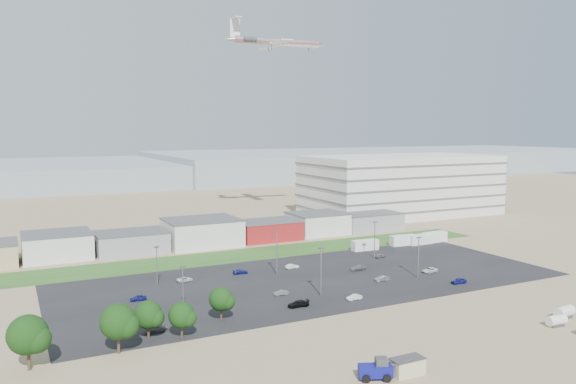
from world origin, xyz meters
TOP-DOWN VIEW (x-y plane):
  - ground at (0.00, 0.00)m, footprint 700.00×700.00m
  - parking_lot at (5.00, 20.00)m, footprint 120.00×50.00m
  - grass_strip at (0.00, 52.00)m, footprint 160.00×16.00m
  - hills_backdrop at (40.00, 315.00)m, footprint 700.00×200.00m
  - building_row at (-17.00, 71.00)m, footprint 170.00×20.00m
  - parking_garage at (90.00, 95.00)m, footprint 80.00×40.00m
  - portable_shed at (-8.32, -32.64)m, footprint 5.12×2.66m
  - telehandler at (-13.43, -31.76)m, footprint 8.16×5.43m
  - storage_tank_nw at (29.26, -28.50)m, footprint 3.90×2.18m
  - storage_tank_ne at (34.52, -26.16)m, footprint 4.35×2.50m
  - box_trailer_a at (35.22, 41.70)m, footprint 8.37×2.95m
  - box_trailer_b at (49.94, 42.40)m, footprint 8.56×3.22m
  - box_trailer_c at (55.62, 41.16)m, footprint 8.31×2.73m
  - box_trailer_d at (62.18, 41.86)m, footprint 8.78×3.16m
  - tree_far_left at (-57.98, -5.82)m, footprint 6.42×6.42m
  - tree_left at (-44.82, -5.34)m, footprint 6.19×6.19m
  - tree_mid at (-39.15, -1.40)m, footprint 5.13×5.13m
  - tree_right at (-33.88, -3.45)m, footprint 4.83×4.83m
  - tree_near at (-24.68, 2.09)m, footprint 4.83×4.83m
  - lightpole_front_l at (-29.90, 9.24)m, footprint 1.11×0.46m
  - lightpole_front_m at (0.19, 7.48)m, footprint 1.25×0.52m
  - lightpole_front_r at (28.95, 9.89)m, footprint 1.17×0.49m
  - lightpole_back_l at (-29.97, 30.13)m, footprint 1.11×0.46m
  - lightpole_back_m at (-0.58, 28.05)m, footprint 1.29×0.54m
  - lightpole_back_r at (31.47, 31.60)m, footprint 1.23×0.51m
  - airliner at (37.34, 106.96)m, footprint 45.29×33.43m
  - parked_car_0 at (34.81, 12.34)m, footprint 4.51×2.39m
  - parked_car_1 at (19.19, 11.21)m, footprint 3.69×1.41m
  - parked_car_2 at (33.96, 1.28)m, footprint 3.90×1.73m
  - parked_car_3 at (-7.83, 2.76)m, footprint 4.63×2.15m
  - parked_car_4 at (-7.38, 11.72)m, footprint 3.41×1.43m
  - parked_car_5 at (-36.12, 21.66)m, footprint 3.43×1.41m
  - parked_car_6 at (-8.54, 32.58)m, footprint 3.88×1.83m
  - parked_car_8 at (33.30, 31.29)m, footprint 3.35×1.54m
  - parked_car_9 at (-23.03, 31.75)m, footprint 4.03×2.11m
  - parked_car_10 at (-37.07, 1.60)m, footprint 4.43×2.24m
  - parked_car_11 at (5.54, 31.65)m, footprint 3.68×1.44m
  - parked_car_12 at (19.60, 22.24)m, footprint 4.39×1.83m
  - parked_car_13 at (5.01, 1.69)m, footprint 3.52×1.37m

SIDE VIEW (x-z plane):
  - ground at x=0.00m, z-range 0.00..0.00m
  - parking_lot at x=5.00m, z-range 0.00..0.01m
  - grass_strip at x=0.00m, z-range 0.00..0.02m
  - parked_car_9 at x=-23.03m, z-range 0.00..1.08m
  - parked_car_6 at x=-8.54m, z-range 0.00..1.09m
  - parked_car_4 at x=-7.38m, z-range 0.00..1.10m
  - parked_car_8 at x=33.30m, z-range 0.00..1.11m
  - parked_car_13 at x=5.01m, z-range 0.00..1.14m
  - parked_car_5 at x=-36.12m, z-range 0.00..1.16m
  - parked_car_11 at x=5.54m, z-range 0.00..1.19m
  - parked_car_1 at x=19.19m, z-range 0.00..1.20m
  - parked_car_0 at x=34.81m, z-range 0.00..1.21m
  - parked_car_10 at x=-37.07m, z-range 0.00..1.23m
  - parked_car_12 at x=19.60m, z-range 0.00..1.27m
  - parked_car_2 at x=33.96m, z-range 0.00..1.31m
  - parked_car_3 at x=-7.83m, z-range 0.00..1.31m
  - storage_tank_nw at x=29.26m, z-range 0.00..2.25m
  - storage_tank_ne at x=34.52m, z-range 0.00..2.50m
  - portable_shed at x=-8.32m, z-range 0.00..2.58m
  - box_trailer_a at x=35.22m, z-range 0.00..3.10m
  - box_trailer_c at x=55.62m, z-range 0.00..3.10m
  - box_trailer_b at x=49.94m, z-range 0.00..3.15m
  - telehandler at x=-13.43m, z-range 0.00..3.24m
  - box_trailer_d at x=62.18m, z-range 0.00..3.24m
  - tree_near at x=-24.68m, z-range 0.00..7.24m
  - tree_right at x=-33.88m, z-range 0.00..7.25m
  - tree_mid at x=-39.15m, z-range 0.00..7.70m
  - building_row at x=-17.00m, z-range 0.00..8.00m
  - hills_backdrop at x=40.00m, z-range 0.00..9.00m
  - tree_left at x=-44.82m, z-range 0.00..9.28m
  - lightpole_front_l at x=-29.90m, z-range 0.00..9.43m
  - lightpole_back_l at x=-29.97m, z-range 0.00..9.43m
  - tree_far_left at x=-57.98m, z-range 0.00..9.62m
  - lightpole_front_r at x=28.95m, z-range 0.00..9.98m
  - lightpole_back_r at x=31.47m, z-range 0.00..10.43m
  - lightpole_front_m at x=0.19m, z-range 0.00..10.63m
  - lightpole_back_m at x=-0.58m, z-range 0.00..10.97m
  - parking_garage at x=90.00m, z-range 0.00..25.00m
  - airliner at x=37.34m, z-range 63.74..76.23m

